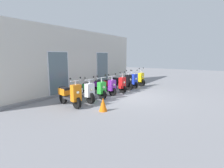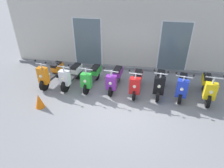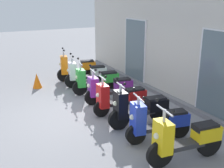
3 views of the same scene
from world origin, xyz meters
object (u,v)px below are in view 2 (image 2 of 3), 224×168
Objects in this scene: scooter_white at (71,75)px; scooter_black at (160,83)px; scooter_orange at (51,74)px; scooter_blue at (182,85)px; scooter_purple at (115,78)px; scooter_red at (137,82)px; scooter_yellow at (208,87)px; traffic_cone at (39,101)px; scooter_green at (92,76)px.

scooter_white is 0.96× the size of scooter_black.
scooter_orange is 1.02× the size of scooter_blue.
scooter_black is at bearing 176.10° from scooter_blue.
scooter_black is (1.72, -0.06, 0.00)m from scooter_purple.
scooter_red is at bearing -176.96° from scooter_black.
scooter_red is (3.46, -0.06, -0.02)m from scooter_orange.
scooter_red is 0.87m from scooter_black.
scooter_orange is 0.97× the size of scooter_white.
scooter_orange is 0.98× the size of scooter_red.
scooter_black reaches higher than scooter_red.
traffic_cone is (-5.83, -1.45, -0.22)m from scooter_yellow.
scooter_blue is (4.29, -0.12, -0.00)m from scooter_white.
scooter_white is at bearing 178.52° from scooter_yellow.
scooter_orange reaches higher than scooter_green.
scooter_red is at bearing 179.49° from scooter_yellow.
scooter_purple is (1.77, -0.00, 0.01)m from scooter_white.
scooter_green is 1.05× the size of scooter_purple.
traffic_cone is at bearing -146.71° from scooter_purple.
scooter_yellow is (2.57, -0.02, 0.02)m from scooter_red.
scooter_orange is at bearing -178.15° from scooter_green.
scooter_blue is 0.89m from scooter_yellow.
scooter_purple is 0.86m from scooter_red.
scooter_white is (0.85, 0.05, -0.03)m from scooter_orange.
scooter_yellow is at bearing -1.48° from scooter_white.
scooter_purple is 2.53m from scooter_blue.
scooter_green is 4.35m from scooter_yellow.
scooter_yellow is (0.89, -0.01, 0.02)m from scooter_blue.
scooter_purple is (2.61, 0.05, -0.02)m from scooter_orange.
scooter_orange is at bearing -178.96° from scooter_purple.
scooter_yellow is 3.17× the size of traffic_cone.
scooter_white is 4.29m from scooter_blue.
scooter_white is 0.84m from scooter_green.
scooter_white is 1.72m from traffic_cone.
scooter_orange is 6.03m from scooter_yellow.
scooter_green is (1.68, 0.05, -0.02)m from scooter_orange.
scooter_green is at bearing 178.45° from scooter_black.
scooter_orange is 2.93× the size of traffic_cone.
scooter_yellow is at bearing 13.98° from traffic_cone.
scooter_black is 1.70m from scooter_yellow.
scooter_red is 1.05× the size of scooter_blue.
scooter_white is 1.05× the size of scooter_blue.
scooter_black is (4.33, -0.02, -0.02)m from scooter_orange.
scooter_black is at bearing 177.69° from scooter_yellow.
traffic_cone is at bearing -159.79° from scooter_black.
scooter_purple is 3.42m from scooter_yellow.
traffic_cone is at bearing -132.96° from scooter_green.
scooter_white is at bearing 178.40° from scooter_blue.
scooter_white is at bearing 177.57° from scooter_red.
scooter_black is at bearing -2.15° from scooter_purple.
scooter_purple is at bearing 177.29° from scooter_blue.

